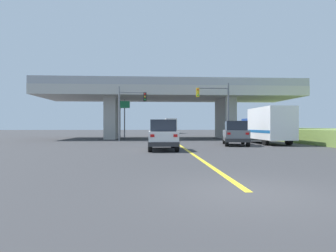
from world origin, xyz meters
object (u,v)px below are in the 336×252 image
box_truck (267,125)px  highway_sign (124,111)px  sedan_oncoming (160,130)px  traffic_signal_farside (128,106)px  semi_truck_distant (171,126)px  suv_crossing (235,133)px  traffic_signal_nearside (218,103)px  suv_lead (163,135)px

box_truck → highway_sign: 16.40m
box_truck → sedan_oncoming: bearing=112.6°
traffic_signal_farside → semi_truck_distant: size_ratio=0.90×
suv_crossing → traffic_signal_nearside: (0.05, 6.37, 2.99)m
box_truck → traffic_signal_nearside: bearing=126.2°
suv_lead → traffic_signal_farside: (-3.24, 11.52, 2.73)m
sedan_oncoming → traffic_signal_farside: 16.71m
semi_truck_distant → traffic_signal_farside: bearing=-102.3°
traffic_signal_nearside → traffic_signal_farside: bearing=174.1°
suv_lead → box_truck: (9.71, 5.89, 0.67)m
suv_crossing → traffic_signal_farside: bearing=153.6°
suv_lead → suv_crossing: bearing=33.7°
box_truck → semi_truck_distant: size_ratio=1.10×
sedan_oncoming → highway_sign: size_ratio=0.89×
suv_lead → suv_crossing: 7.51m
suv_lead → sedan_oncoming: size_ratio=1.00×
semi_truck_distant → highway_sign: bearing=-105.1°
suv_crossing → traffic_signal_nearside: traffic_signal_nearside is taller
box_truck → semi_truck_distant: (-6.24, 36.45, -0.01)m
box_truck → highway_sign: highway_sign is taller
box_truck → traffic_signal_nearside: traffic_signal_nearside is taller
traffic_signal_farside → highway_sign: bearing=102.1°
traffic_signal_farside → semi_truck_distant: (6.71, 30.82, -2.06)m
traffic_signal_nearside → traffic_signal_farside: 9.60m
sedan_oncoming → suv_lead: bearing=-91.5°
box_truck → highway_sign: size_ratio=1.51×
suv_crossing → semi_truck_distant: bearing=105.5°
sedan_oncoming → traffic_signal_nearside: size_ratio=0.69×
suv_lead → traffic_signal_nearside: (6.31, 10.54, 2.99)m
box_truck → traffic_signal_nearside: (-3.40, 4.65, 2.32)m
sedan_oncoming → traffic_signal_farside: bearing=-103.9°
traffic_signal_nearside → semi_truck_distant: bearing=95.1°
traffic_signal_nearside → semi_truck_distant: traffic_signal_nearside is taller
sedan_oncoming → semi_truck_distant: (2.74, 14.82, 0.66)m
sedan_oncoming → semi_truck_distant: semi_truck_distant is taller
suv_lead → traffic_signal_nearside: bearing=59.1°
traffic_signal_nearside → highway_sign: size_ratio=1.29×
traffic_signal_farside → suv_lead: bearing=-74.3°
suv_lead → semi_truck_distant: bearing=85.3°
sedan_oncoming → semi_truck_distant: size_ratio=0.66×
traffic_signal_farside → highway_sign: traffic_signal_farside is taller
suv_lead → traffic_signal_nearside: 12.64m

